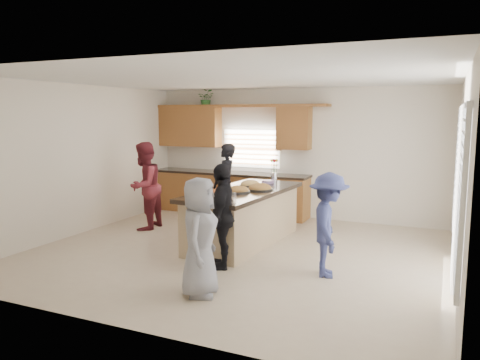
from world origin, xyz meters
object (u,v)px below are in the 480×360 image
at_px(woman_left_front, 222,216).
at_px(island, 244,218).
at_px(salad_bowl, 209,192).
at_px(woman_right_back, 328,225).
at_px(woman_right_front, 200,237).
at_px(woman_left_back, 226,184).
at_px(woman_left_mid, 144,186).

bearing_deg(woman_left_front, island, 173.28).
distance_m(salad_bowl, woman_right_back, 1.96).
bearing_deg(woman_right_front, woman_left_front, -3.87).
bearing_deg(woman_left_back, woman_left_front, 5.18).
height_order(salad_bowl, woman_left_back, woman_left_back).
xyz_separation_m(salad_bowl, woman_left_back, (-0.73, 2.12, -0.21)).
bearing_deg(woman_left_mid, island, 81.02).
bearing_deg(island, woman_left_front, -75.72).
relative_size(salad_bowl, woman_left_front, 0.21).
relative_size(island, woman_right_back, 1.90).
bearing_deg(salad_bowl, woman_right_front, -66.43).
xyz_separation_m(woman_left_front, woman_right_front, (0.21, -1.08, -0.03)).
relative_size(woman_left_back, woman_right_front, 1.11).
bearing_deg(woman_right_back, salad_bowl, 71.20).
xyz_separation_m(woman_left_back, woman_right_front, (1.37, -3.60, -0.08)).
bearing_deg(woman_left_back, island, 17.81).
distance_m(island, woman_right_front, 2.45).
bearing_deg(woman_left_mid, salad_bowl, 56.90).
height_order(woman_right_back, woman_right_front, woman_right_front).
xyz_separation_m(salad_bowl, woman_right_front, (0.65, -1.48, -0.29)).
relative_size(island, woman_left_back, 1.68).
xyz_separation_m(woman_left_back, woman_right_back, (2.66, -2.26, -0.10)).
bearing_deg(island, woman_right_front, -75.29).
distance_m(island, woman_left_back, 1.56).
bearing_deg(salad_bowl, woman_right_back, -4.14).
relative_size(island, woman_left_mid, 1.62).
xyz_separation_m(island, woman_left_front, (0.24, -1.31, 0.32)).
bearing_deg(island, woman_left_back, 131.31).
distance_m(island, woman_left_mid, 2.22).
height_order(woman_left_back, woman_left_mid, woman_left_mid).
bearing_deg(woman_right_back, woman_left_front, 85.32).
height_order(salad_bowl, woman_left_front, woman_left_front).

